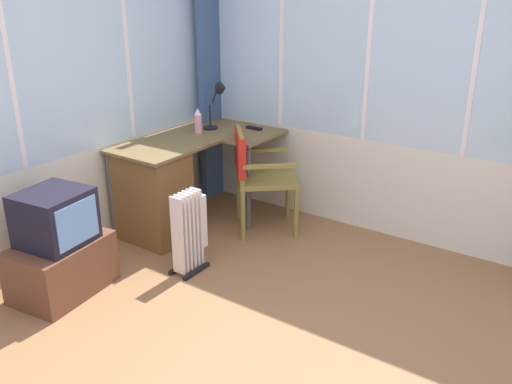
{
  "coord_description": "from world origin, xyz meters",
  "views": [
    {
      "loc": [
        -2.02,
        -1.35,
        2.02
      ],
      "look_at": [
        0.84,
        0.64,
        0.65
      ],
      "focal_mm": 38.33,
      "sensor_mm": 36.0,
      "label": 1
    }
  ],
  "objects_px": {
    "desk_lamp": "(219,97)",
    "desk": "(159,189)",
    "tv_on_stand": "(59,249)",
    "space_heater": "(190,231)",
    "spray_bottle": "(198,121)",
    "tv_remote": "(254,128)",
    "wooden_armchair": "(253,167)"
  },
  "relations": [
    {
      "from": "spray_bottle",
      "to": "tv_on_stand",
      "type": "height_order",
      "value": "spray_bottle"
    },
    {
      "from": "desk",
      "to": "tv_on_stand",
      "type": "distance_m",
      "value": 1.03
    },
    {
      "from": "desk",
      "to": "spray_bottle",
      "type": "relative_size",
      "value": 6.36
    },
    {
      "from": "wooden_armchair",
      "to": "space_heater",
      "type": "bearing_deg",
      "value": -177.32
    },
    {
      "from": "desk",
      "to": "space_heater",
      "type": "height_order",
      "value": "desk"
    },
    {
      "from": "spray_bottle",
      "to": "space_heater",
      "type": "height_order",
      "value": "spray_bottle"
    },
    {
      "from": "desk_lamp",
      "to": "spray_bottle",
      "type": "xyz_separation_m",
      "value": [
        -0.24,
        0.05,
        -0.17
      ]
    },
    {
      "from": "desk",
      "to": "space_heater",
      "type": "relative_size",
      "value": 2.23
    },
    {
      "from": "desk_lamp",
      "to": "space_heater",
      "type": "relative_size",
      "value": 0.68
    },
    {
      "from": "tv_remote",
      "to": "spray_bottle",
      "type": "relative_size",
      "value": 0.69
    },
    {
      "from": "tv_on_stand",
      "to": "space_heater",
      "type": "relative_size",
      "value": 1.19
    },
    {
      "from": "desk_lamp",
      "to": "tv_remote",
      "type": "distance_m",
      "value": 0.41
    },
    {
      "from": "spray_bottle",
      "to": "desk",
      "type": "bearing_deg",
      "value": -178.24
    },
    {
      "from": "desk",
      "to": "tv_remote",
      "type": "bearing_deg",
      "value": -19.03
    },
    {
      "from": "desk",
      "to": "desk_lamp",
      "type": "xyz_separation_m",
      "value": [
        0.78,
        -0.03,
        0.62
      ]
    },
    {
      "from": "tv_on_stand",
      "to": "spray_bottle",
      "type": "bearing_deg",
      "value": 3.34
    },
    {
      "from": "desk_lamp",
      "to": "space_heater",
      "type": "xyz_separation_m",
      "value": [
        -1.07,
        -0.56,
        -0.72
      ]
    },
    {
      "from": "space_heater",
      "to": "desk",
      "type": "bearing_deg",
      "value": 63.4
    },
    {
      "from": "spray_bottle",
      "to": "wooden_armchair",
      "type": "height_order",
      "value": "spray_bottle"
    },
    {
      "from": "desk_lamp",
      "to": "desk",
      "type": "bearing_deg",
      "value": 177.67
    },
    {
      "from": "wooden_armchair",
      "to": "space_heater",
      "type": "height_order",
      "value": "wooden_armchair"
    },
    {
      "from": "desk_lamp",
      "to": "tv_remote",
      "type": "relative_size",
      "value": 2.77
    },
    {
      "from": "tv_remote",
      "to": "wooden_armchair",
      "type": "distance_m",
      "value": 0.48
    },
    {
      "from": "desk",
      "to": "tv_remote",
      "type": "distance_m",
      "value": 1.03
    },
    {
      "from": "desk",
      "to": "wooden_armchair",
      "type": "xyz_separation_m",
      "value": [
        0.55,
        -0.55,
        0.15
      ]
    },
    {
      "from": "desk",
      "to": "tv_remote",
      "type": "xyz_separation_m",
      "value": [
        0.91,
        -0.31,
        0.36
      ]
    },
    {
      "from": "tv_on_stand",
      "to": "desk",
      "type": "bearing_deg",
      "value": 4.16
    },
    {
      "from": "tv_on_stand",
      "to": "desk_lamp",
      "type": "bearing_deg",
      "value": 1.36
    },
    {
      "from": "tv_remote",
      "to": "space_heater",
      "type": "height_order",
      "value": "tv_remote"
    },
    {
      "from": "desk",
      "to": "space_heater",
      "type": "bearing_deg",
      "value": -116.6
    },
    {
      "from": "spray_bottle",
      "to": "wooden_armchair",
      "type": "bearing_deg",
      "value": -89.0
    },
    {
      "from": "desk",
      "to": "tv_remote",
      "type": "relative_size",
      "value": 9.16
    }
  ]
}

